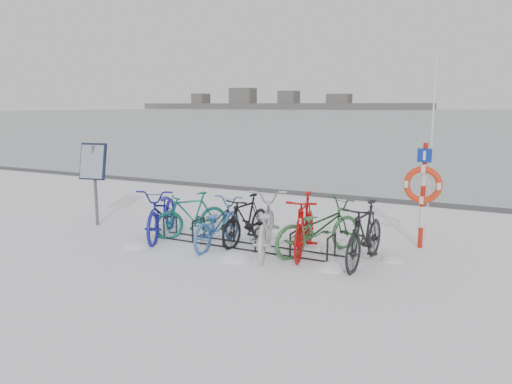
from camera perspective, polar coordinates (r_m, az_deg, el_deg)
ground at (r=9.98m, az=-1.35°, el=-6.29°), size 900.00×900.00×0.00m
ice_sheet at (r=163.53m, az=25.49°, el=8.04°), size 400.00×298.00×0.02m
quay_edge at (r=15.29m, az=9.14°, el=-0.49°), size 400.00×0.25×0.10m
bike_rack at (r=9.93m, az=-1.35°, el=-5.28°), size 4.00×0.48×0.46m
info_board at (r=12.09m, az=-18.09°, el=2.79°), size 0.68×0.35×1.92m
lifebuoy_station at (r=10.12m, az=18.57°, el=0.77°), size 0.73×0.22×3.77m
shoreline at (r=296.78m, az=1.59°, el=9.97°), size 180.00×12.00×9.50m
bike_0 at (r=10.84m, az=-10.64°, el=-2.07°), size 1.52×2.28×1.13m
bike_1 at (r=10.79m, az=-7.40°, el=-2.44°), size 1.33×1.60×0.98m
bike_2 at (r=10.00m, az=-4.44°, el=-3.40°), size 0.74×1.89×0.97m
bike_3 at (r=10.18m, az=-1.14°, el=-3.00°), size 0.63×1.74×1.02m
bike_4 at (r=9.53m, az=1.05°, el=-3.55°), size 1.46×2.28×1.13m
bike_5 at (r=9.45m, az=5.57°, el=-3.56°), size 0.94×2.03×1.18m
bike_6 at (r=9.52m, az=7.19°, el=-3.83°), size 1.64×2.12×1.07m
bike_7 at (r=9.02m, az=12.33°, el=-4.50°), size 0.65×1.94×1.15m
snow_drifts at (r=9.74m, az=-1.68°, el=-6.70°), size 5.67×2.24×0.22m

